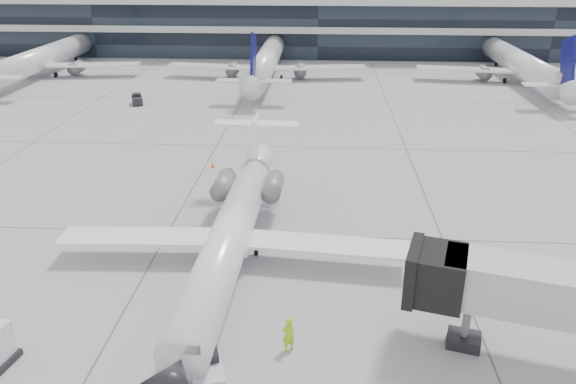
{
  "coord_description": "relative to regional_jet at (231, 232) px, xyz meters",
  "views": [
    {
      "loc": [
        1.11,
        -36.19,
        19.11
      ],
      "look_at": [
        -1.26,
        1.98,
        2.6
      ],
      "focal_mm": 35.0,
      "sensor_mm": 36.0,
      "label": 1
    }
  ],
  "objects": [
    {
      "name": "regional_jet",
      "position": [
        0.0,
        0.0,
        0.0
      ],
      "size": [
        23.15,
        28.83,
        6.66
      ],
      "rotation": [
        0.0,
        0.0,
        -0.03
      ],
      "color": "white",
      "rests_on": "ground"
    },
    {
      "name": "ground",
      "position": [
        4.59,
        4.0,
        -2.28
      ],
      "size": [
        220.0,
        220.0,
        0.0
      ],
      "primitive_type": "plane",
      "color": "#939396",
      "rests_on": "ground"
    },
    {
      "name": "bg_jet_left",
      "position": [
        -40.41,
        59.0,
        -2.28
      ],
      "size": [
        32.0,
        40.0,
        9.6
      ],
      "primitive_type": null,
      "color": "white",
      "rests_on": "ground"
    },
    {
      "name": "baggage_tug",
      "position": [
        0.55,
        -11.39,
        -1.58
      ],
      "size": [
        2.15,
        2.77,
        1.55
      ],
      "rotation": [
        0.0,
        0.0,
        0.33
      ],
      "color": "silver",
      "rests_on": "ground"
    },
    {
      "name": "traffic_cone",
      "position": [
        -4.63,
        17.46,
        -2.04
      ],
      "size": [
        0.43,
        0.43,
        0.49
      ],
      "rotation": [
        0.0,
        0.0,
        -0.4
      ],
      "color": "#FB4A0D",
      "rests_on": "ground"
    },
    {
      "name": "terminal",
      "position": [
        4.59,
        86.0,
        2.72
      ],
      "size": [
        170.0,
        22.0,
        10.0
      ],
      "primitive_type": "cube",
      "color": "black",
      "rests_on": "ground"
    },
    {
      "name": "bg_jet_right",
      "position": [
        36.59,
        59.0,
        -2.28
      ],
      "size": [
        32.0,
        40.0,
        9.6
      ],
      "primitive_type": null,
      "color": "white",
      "rests_on": "ground"
    },
    {
      "name": "far_tug",
      "position": [
        -19.17,
        40.53,
        -1.64
      ],
      "size": [
        2.04,
        2.56,
        1.42
      ],
      "rotation": [
        0.0,
        0.0,
        0.37
      ],
      "color": "black",
      "rests_on": "ground"
    },
    {
      "name": "ramp_worker",
      "position": [
        4.26,
        -8.69,
        -1.28
      ],
      "size": [
        0.86,
        0.8,
        1.98
      ],
      "primitive_type": "imported",
      "rotation": [
        0.0,
        0.0,
        3.74
      ],
      "color": "#B0E818",
      "rests_on": "ground"
    },
    {
      "name": "bg_jet_center",
      "position": [
        -3.41,
        59.0,
        -2.28
      ],
      "size": [
        32.0,
        40.0,
        9.6
      ],
      "primitive_type": null,
      "color": "white",
      "rests_on": "ground"
    }
  ]
}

